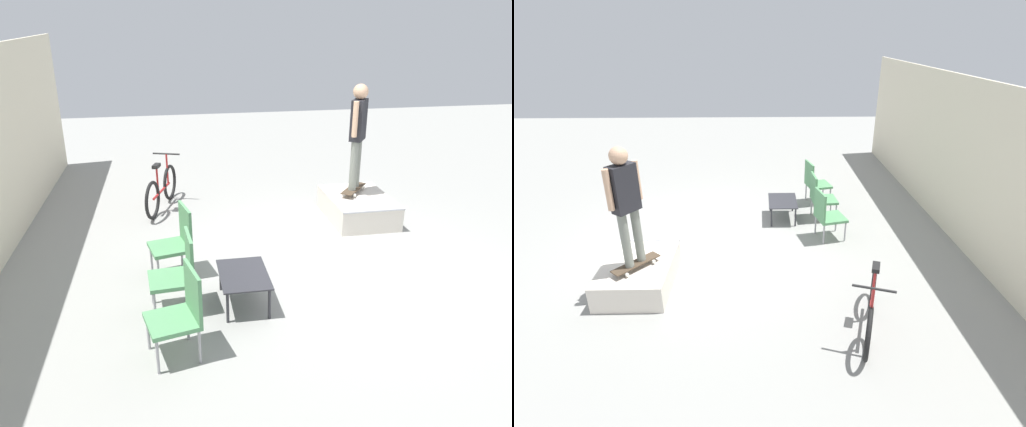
% 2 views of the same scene
% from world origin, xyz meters
% --- Properties ---
extents(ground_plane, '(24.00, 24.00, 0.00)m').
position_xyz_m(ground_plane, '(0.00, 0.00, 0.00)').
color(ground_plane, gray).
extents(skate_ramp_box, '(1.47, 1.06, 0.45)m').
position_xyz_m(skate_ramp_box, '(1.52, -0.87, 0.21)').
color(skate_ramp_box, silver).
rests_on(skate_ramp_box, ground_plane).
extents(skateboard_on_ramp, '(0.71, 0.64, 0.07)m').
position_xyz_m(skateboard_on_ramp, '(1.68, -0.83, 0.50)').
color(skateboard_on_ramp, '#473828').
rests_on(skateboard_on_ramp, skate_ramp_box).
extents(person_skater, '(0.48, 0.38, 1.82)m').
position_xyz_m(person_skater, '(1.68, -0.83, 1.60)').
color(person_skater, gray).
rests_on(person_skater, skateboard_on_ramp).
extents(coffee_table, '(0.86, 0.60, 0.42)m').
position_xyz_m(coffee_table, '(-0.93, 1.55, 0.38)').
color(coffee_table, '#2D2D33').
rests_on(coffee_table, ground_plane).
extents(patio_chair_left, '(0.63, 0.63, 1.00)m').
position_xyz_m(patio_chair_left, '(-1.80, 2.34, 0.54)').
color(patio_chair_left, '#99999E').
rests_on(patio_chair_left, ground_plane).
extents(patio_chair_center, '(0.56, 0.56, 1.00)m').
position_xyz_m(patio_chair_center, '(-0.92, 2.34, 0.54)').
color(patio_chair_center, '#99999E').
rests_on(patio_chair_center, ground_plane).
extents(patio_chair_right, '(0.63, 0.63, 1.00)m').
position_xyz_m(patio_chair_right, '(-0.01, 2.34, 0.54)').
color(patio_chair_right, '#99999E').
rests_on(patio_chair_right, ground_plane).
extents(bicycle, '(1.65, 0.67, 0.96)m').
position_xyz_m(bicycle, '(2.63, 2.55, 0.37)').
color(bicycle, black).
rests_on(bicycle, ground_plane).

